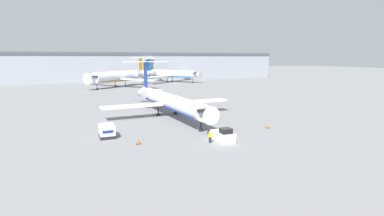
# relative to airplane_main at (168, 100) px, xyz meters

# --- Properties ---
(ground_plane) EXTENTS (600.00, 600.00, 0.00)m
(ground_plane) POSITION_rel_airplane_main_xyz_m (0.96, -21.29, -3.08)
(ground_plane) COLOR slate
(terminal_building) EXTENTS (180.00, 16.80, 13.81)m
(terminal_building) POSITION_rel_airplane_main_xyz_m (0.96, 98.71, 3.85)
(terminal_building) COLOR #9EA3AD
(terminal_building) RESTS_ON ground
(airplane_main) EXTENTS (26.04, 33.47, 10.48)m
(airplane_main) POSITION_rel_airplane_main_xyz_m (0.00, 0.00, 0.00)
(airplane_main) COLOR white
(airplane_main) RESTS_ON ground
(pushback_tug) EXTENTS (2.08, 3.80, 1.99)m
(pushback_tug) POSITION_rel_airplane_main_xyz_m (1.27, -20.34, -2.33)
(pushback_tug) COLOR silver
(pushback_tug) RESTS_ON ground
(luggage_cart) EXTENTS (2.10, 3.01, 1.86)m
(luggage_cart) POSITION_rel_airplane_main_xyz_m (-13.26, -12.17, -2.15)
(luggage_cart) COLOR #232326
(luggage_cart) RESTS_ON ground
(worker_near_tug) EXTENTS (0.40, 0.24, 1.68)m
(worker_near_tug) POSITION_rel_airplane_main_xyz_m (-0.72, -20.41, -2.21)
(worker_near_tug) COLOR #232838
(worker_near_tug) RESTS_ON ground
(traffic_cone_left) EXTENTS (0.59, 0.59, 0.81)m
(traffic_cone_left) POSITION_rel_airplane_main_xyz_m (-9.81, -17.29, -2.69)
(traffic_cone_left) COLOR black
(traffic_cone_left) RESTS_ON ground
(traffic_cone_right) EXTENTS (0.63, 0.63, 0.78)m
(traffic_cone_right) POSITION_rel_airplane_main_xyz_m (11.73, -16.27, -2.71)
(traffic_cone_right) COLOR black
(traffic_cone_right) RESTS_ON ground
(airplane_parked_far_left) EXTENTS (28.44, 26.77, 10.68)m
(airplane_parked_far_left) POSITION_rel_airplane_main_xyz_m (26.80, 78.42, 0.75)
(airplane_parked_far_left) COLOR white
(airplane_parked_far_left) RESTS_ON ground
(airplane_parked_far_right) EXTENTS (27.63, 29.69, 11.25)m
(airplane_parked_far_right) POSITION_rel_airplane_main_xyz_m (0.09, 63.26, 0.99)
(airplane_parked_far_right) COLOR silver
(airplane_parked_far_right) RESTS_ON ground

